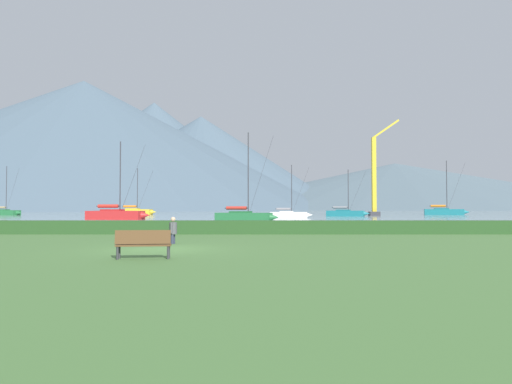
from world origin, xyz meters
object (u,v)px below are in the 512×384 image
object	(u,v)px
sailboat_slip_6	(136,211)
park_bench_near_path	(144,243)
person_seated_viewer	(174,229)
sailboat_slip_2	(290,214)
sailboat_slip_0	(445,211)
dock_crane	(376,181)
sailboat_slip_8	(347,213)
sailboat_slip_9	(246,216)
sailboat_slip_1	(5,212)
sailboat_slip_3	(117,214)

from	to	relation	value
sailboat_slip_6	park_bench_near_path	bearing A→B (deg)	-70.44
person_seated_viewer	sailboat_slip_2	bearing A→B (deg)	90.49
sailboat_slip_6	sailboat_slip_2	bearing A→B (deg)	-39.41
sailboat_slip_0	dock_crane	world-z (taller)	dock_crane
person_seated_viewer	dock_crane	distance (m)	77.02
sailboat_slip_8	dock_crane	size ratio (longest dim) A/B	0.45
sailboat_slip_0	sailboat_slip_8	bearing A→B (deg)	-129.88
park_bench_near_path	person_seated_viewer	bearing A→B (deg)	85.29
sailboat_slip_2	sailboat_slip_6	xyz separation A→B (m)	(-32.54, 31.79, 0.18)
sailboat_slip_9	person_seated_viewer	size ratio (longest dim) A/B	8.43
sailboat_slip_6	sailboat_slip_9	bearing A→B (deg)	-57.81
sailboat_slip_1	sailboat_slip_6	size ratio (longest dim) A/B	0.98
park_bench_near_path	sailboat_slip_6	bearing A→B (deg)	98.61
sailboat_slip_9	person_seated_viewer	xyz separation A→B (m)	(-2.49, -33.75, 0.05)
sailboat_slip_8	dock_crane	distance (m)	12.09
sailboat_slip_0	sailboat_slip_1	world-z (taller)	sailboat_slip_0
sailboat_slip_9	sailboat_slip_8	bearing A→B (deg)	76.06
sailboat_slip_1	person_seated_viewer	distance (m)	90.36
sailboat_slip_6	sailboat_slip_9	xyz separation A→B (m)	(25.95, -50.35, -0.10)
sailboat_slip_8	dock_crane	world-z (taller)	dock_crane
sailboat_slip_2	sailboat_slip_3	xyz separation A→B (m)	(-24.37, -9.81, 0.17)
sailboat_slip_0	sailboat_slip_2	distance (m)	45.22
sailboat_slip_0	person_seated_viewer	distance (m)	91.77
sailboat_slip_2	sailboat_slip_8	xyz separation A→B (m)	(11.24, 11.96, 0.08)
sailboat_slip_6	person_seated_viewer	xyz separation A→B (m)	(23.46, -84.10, -0.05)
sailboat_slip_3	person_seated_viewer	world-z (taller)	sailboat_slip_3
sailboat_slip_2	sailboat_slip_9	xyz separation A→B (m)	(-6.58, -18.57, 0.08)
sailboat_slip_2	person_seated_viewer	distance (m)	53.10
sailboat_slip_0	sailboat_slip_3	size ratio (longest dim) A/B	1.10
sailboat_slip_9	park_bench_near_path	distance (m)	40.14
sailboat_slip_1	sailboat_slip_9	bearing A→B (deg)	-25.09
sailboat_slip_8	sailboat_slip_6	bearing A→B (deg)	174.63
sailboat_slip_3	park_bench_near_path	bearing A→B (deg)	-64.68
sailboat_slip_1	sailboat_slip_2	distance (m)	62.47
sailboat_slip_3	sailboat_slip_6	size ratio (longest dim) A/B	1.02
sailboat_slip_0	person_seated_viewer	world-z (taller)	sailboat_slip_0
sailboat_slip_0	sailboat_slip_1	size ratio (longest dim) A/B	1.15
sailboat_slip_2	person_seated_viewer	world-z (taller)	sailboat_slip_2
sailboat_slip_1	sailboat_slip_3	xyz separation A→B (m)	(33.39, -33.61, 0.08)
sailboat_slip_6	dock_crane	xyz separation A→B (m)	(50.99, -12.43, 6.17)
sailboat_slip_2	sailboat_slip_0	bearing A→B (deg)	42.19
sailboat_slip_2	sailboat_slip_3	world-z (taller)	sailboat_slip_3
sailboat_slip_0	sailboat_slip_8	world-z (taller)	sailboat_slip_0
sailboat_slip_0	sailboat_slip_6	size ratio (longest dim) A/B	1.12
sailboat_slip_8	park_bench_near_path	size ratio (longest dim) A/B	4.73
sailboat_slip_9	sailboat_slip_1	bearing A→B (deg)	156.71
sailboat_slip_2	person_seated_viewer	xyz separation A→B (m)	(-9.07, -52.32, 0.13)
sailboat_slip_6	sailboat_slip_1	bearing A→B (deg)	-157.51
sailboat_slip_0	park_bench_near_path	world-z (taller)	sailboat_slip_0
park_bench_near_path	sailboat_slip_3	bearing A→B (deg)	101.53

